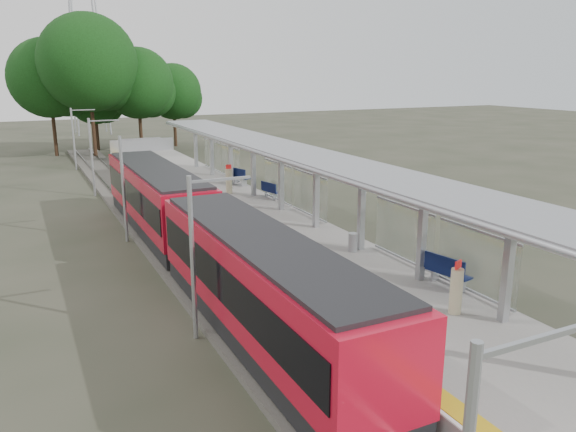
# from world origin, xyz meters

# --- Properties ---
(ground) EXTENTS (200.00, 200.00, 0.00)m
(ground) POSITION_xyz_m (0.00, 0.00, 0.00)
(ground) COLOR #474438
(ground) RESTS_ON ground
(trackbed) EXTENTS (3.00, 70.00, 0.24)m
(trackbed) POSITION_xyz_m (-4.50, 20.00, 0.12)
(trackbed) COLOR #59544C
(trackbed) RESTS_ON ground
(platform) EXTENTS (6.00, 50.00, 1.00)m
(platform) POSITION_xyz_m (0.00, 20.00, 0.50)
(platform) COLOR gray
(platform) RESTS_ON ground
(tactile_strip) EXTENTS (0.60, 50.00, 0.02)m
(tactile_strip) POSITION_xyz_m (-2.55, 20.00, 1.01)
(tactile_strip) COLOR gold
(tactile_strip) RESTS_ON platform
(end_fence) EXTENTS (6.00, 0.10, 1.20)m
(end_fence) POSITION_xyz_m (0.00, 44.95, 1.60)
(end_fence) COLOR #9EA0A5
(end_fence) RESTS_ON platform
(train) EXTENTS (2.74, 27.60, 3.62)m
(train) POSITION_xyz_m (-4.50, 12.63, 2.05)
(train) COLOR black
(train) RESTS_ON ground
(canopy) EXTENTS (3.27, 38.00, 3.66)m
(canopy) POSITION_xyz_m (1.61, 16.19, 4.20)
(canopy) COLOR #9EA0A5
(canopy) RESTS_ON platform
(tree_cluster) EXTENTS (20.20, 13.94, 13.97)m
(tree_cluster) POSITION_xyz_m (-2.44, 51.70, 7.89)
(tree_cluster) COLOR #382316
(tree_cluster) RESTS_ON ground
(catenary_masts) EXTENTS (2.08, 48.16, 5.40)m
(catenary_masts) POSITION_xyz_m (-6.22, 19.00, 2.91)
(catenary_masts) COLOR #9EA0A5
(catenary_masts) RESTS_ON ground
(bench_near) EXTENTS (0.87, 1.77, 1.16)m
(bench_near) POSITION_xyz_m (2.35, 4.99, 1.61)
(bench_near) COLOR #0D1743
(bench_near) RESTS_ON platform
(bench_mid) EXTENTS (0.75, 1.50, 0.99)m
(bench_mid) POSITION_xyz_m (2.61, 20.88, 1.52)
(bench_mid) COLOR #0D1743
(bench_mid) RESTS_ON platform
(bench_far) EXTENTS (1.02, 1.72, 1.12)m
(bench_far) POSITION_xyz_m (2.47, 25.72, 1.59)
(bench_far) COLOR #0D1743
(bench_far) RESTS_ON platform
(info_pillar_near) EXTENTS (0.40, 0.40, 1.76)m
(info_pillar_near) POSITION_xyz_m (1.09, 3.13, 1.76)
(info_pillar_near) COLOR beige
(info_pillar_near) RESTS_ON platform
(info_pillar_far) EXTENTS (0.41, 0.41, 1.82)m
(info_pillar_far) POSITION_xyz_m (0.90, 23.37, 1.79)
(info_pillar_far) COLOR beige
(info_pillar_far) RESTS_ON platform
(litter_bin) EXTENTS (0.51, 0.51, 0.81)m
(litter_bin) POSITION_xyz_m (1.56, 9.92, 1.40)
(litter_bin) COLOR #9EA0A5
(litter_bin) RESTS_ON platform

